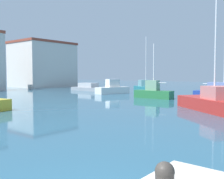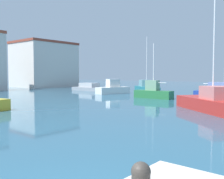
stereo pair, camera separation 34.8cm
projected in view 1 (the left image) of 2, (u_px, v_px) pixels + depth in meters
water at (52, 99)px, 28.74m from camera, size 160.00×160.00×0.00m
sailboat_green_far_right at (153, 92)px, 30.19m from camera, size 1.53×4.57×6.30m
sailboat_teal_distant_east at (145, 87)px, 43.01m from camera, size 6.24×6.88×8.92m
motorboat_white_center_channel at (113, 89)px, 37.71m from camera, size 5.26×2.93×2.09m
sailboat_blue_behind_lamppost at (222, 92)px, 32.64m from camera, size 2.74×7.33×8.58m
motorboat_grey_far_left at (91, 88)px, 44.28m from camera, size 2.73×8.37×1.32m
sailboat_red_near_pier at (215, 103)px, 19.41m from camera, size 6.39×7.21×8.43m
harbor_office at (43, 65)px, 58.72m from camera, size 12.23×10.06×9.99m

